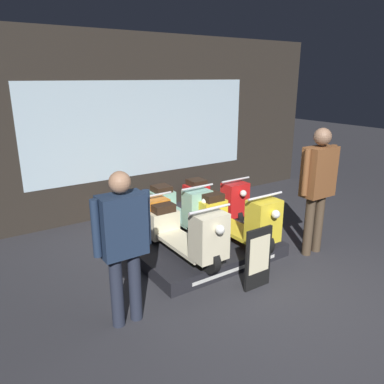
{
  "coord_description": "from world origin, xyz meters",
  "views": [
    {
      "loc": [
        -3.12,
        -2.25,
        2.46
      ],
      "look_at": [
        -0.1,
        2.27,
        0.78
      ],
      "focal_mm": 35.0,
      "sensor_mm": 36.0,
      "label": 1
    }
  ],
  "objects_px": {
    "scooter_backrow_0": "(138,215)",
    "scooter_backrow_2": "(215,198)",
    "scooter_display_left": "(184,231)",
    "person_right_browsing": "(318,180)",
    "price_sign_board": "(258,258)",
    "person_left_browsing": "(123,237)",
    "scooter_display_right": "(235,218)",
    "scooter_backrow_1": "(179,206)"
  },
  "relations": [
    {
      "from": "scooter_backrow_0",
      "to": "scooter_backrow_2",
      "type": "height_order",
      "value": "same"
    },
    {
      "from": "scooter_display_left",
      "to": "person_right_browsing",
      "type": "relative_size",
      "value": 0.89
    },
    {
      "from": "scooter_backrow_0",
      "to": "person_right_browsing",
      "type": "bearing_deg",
      "value": -48.05
    },
    {
      "from": "scooter_display_left",
      "to": "scooter_backrow_2",
      "type": "height_order",
      "value": "scooter_display_left"
    },
    {
      "from": "scooter_backrow_2",
      "to": "person_right_browsing",
      "type": "xyz_separation_m",
      "value": [
        0.25,
        -2.01,
        0.76
      ]
    },
    {
      "from": "scooter_backrow_0",
      "to": "price_sign_board",
      "type": "bearing_deg",
      "value": -77.84
    },
    {
      "from": "price_sign_board",
      "to": "scooter_display_left",
      "type": "bearing_deg",
      "value": 116.21
    },
    {
      "from": "scooter_display_left",
      "to": "person_left_browsing",
      "type": "distance_m",
      "value": 1.39
    },
    {
      "from": "scooter_display_left",
      "to": "person_right_browsing",
      "type": "distance_m",
      "value": 1.98
    },
    {
      "from": "scooter_backrow_0",
      "to": "person_right_browsing",
      "type": "xyz_separation_m",
      "value": [
        1.8,
        -2.01,
        0.76
      ]
    },
    {
      "from": "scooter_display_right",
      "to": "scooter_display_left",
      "type": "bearing_deg",
      "value": 180.0
    },
    {
      "from": "scooter_backrow_1",
      "to": "scooter_backrow_2",
      "type": "height_order",
      "value": "same"
    },
    {
      "from": "scooter_backrow_2",
      "to": "person_right_browsing",
      "type": "height_order",
      "value": "person_right_browsing"
    },
    {
      "from": "person_left_browsing",
      "to": "scooter_backrow_1",
      "type": "bearing_deg",
      "value": 46.97
    },
    {
      "from": "person_right_browsing",
      "to": "person_left_browsing",
      "type": "bearing_deg",
      "value": -180.0
    },
    {
      "from": "person_right_browsing",
      "to": "price_sign_board",
      "type": "bearing_deg",
      "value": -168.79
    },
    {
      "from": "scooter_display_right",
      "to": "person_right_browsing",
      "type": "distance_m",
      "value": 1.26
    },
    {
      "from": "scooter_display_left",
      "to": "person_left_browsing",
      "type": "xyz_separation_m",
      "value": [
        -1.13,
        -0.67,
        0.44
      ]
    },
    {
      "from": "scooter_backrow_0",
      "to": "scooter_backrow_1",
      "type": "bearing_deg",
      "value": 0.0
    },
    {
      "from": "scooter_backrow_1",
      "to": "price_sign_board",
      "type": "distance_m",
      "value": 2.29
    },
    {
      "from": "scooter_backrow_1",
      "to": "price_sign_board",
      "type": "bearing_deg",
      "value": -97.21
    },
    {
      "from": "person_right_browsing",
      "to": "scooter_backrow_1",
      "type": "bearing_deg",
      "value": 117.13
    },
    {
      "from": "scooter_display_left",
      "to": "person_right_browsing",
      "type": "height_order",
      "value": "person_right_browsing"
    },
    {
      "from": "scooter_display_right",
      "to": "person_left_browsing",
      "type": "relative_size",
      "value": 0.99
    },
    {
      "from": "person_left_browsing",
      "to": "scooter_backrow_0",
      "type": "bearing_deg",
      "value": 61.32
    },
    {
      "from": "scooter_display_left",
      "to": "scooter_backrow_0",
      "type": "xyz_separation_m",
      "value": [
        -0.03,
        1.33,
        -0.19
      ]
    },
    {
      "from": "scooter_display_left",
      "to": "scooter_backrow_1",
      "type": "height_order",
      "value": "scooter_display_left"
    },
    {
      "from": "scooter_display_left",
      "to": "person_right_browsing",
      "type": "xyz_separation_m",
      "value": [
        1.78,
        -0.67,
        0.57
      ]
    },
    {
      "from": "scooter_backrow_0",
      "to": "scooter_backrow_2",
      "type": "distance_m",
      "value": 1.55
    },
    {
      "from": "scooter_display_right",
      "to": "scooter_backrow_2",
      "type": "xyz_separation_m",
      "value": [
        0.64,
        1.33,
        -0.19
      ]
    },
    {
      "from": "scooter_display_left",
      "to": "scooter_display_right",
      "type": "distance_m",
      "value": 0.88
    },
    {
      "from": "scooter_backrow_1",
      "to": "price_sign_board",
      "type": "xyz_separation_m",
      "value": [
        -0.29,
        -2.27,
        0.06
      ]
    },
    {
      "from": "scooter_backrow_2",
      "to": "price_sign_board",
      "type": "relative_size",
      "value": 2.08
    },
    {
      "from": "scooter_display_left",
      "to": "scooter_backrow_1",
      "type": "distance_m",
      "value": 1.54
    },
    {
      "from": "scooter_backrow_0",
      "to": "person_right_browsing",
      "type": "height_order",
      "value": "person_right_browsing"
    },
    {
      "from": "scooter_backrow_0",
      "to": "scooter_display_right",
      "type": "bearing_deg",
      "value": -55.72
    },
    {
      "from": "scooter_backrow_1",
      "to": "person_right_browsing",
      "type": "height_order",
      "value": "person_right_browsing"
    },
    {
      "from": "scooter_backrow_0",
      "to": "price_sign_board",
      "type": "distance_m",
      "value": 2.32
    },
    {
      "from": "scooter_display_left",
      "to": "scooter_backrow_2",
      "type": "distance_m",
      "value": 2.03
    },
    {
      "from": "scooter_display_left",
      "to": "scooter_backrow_2",
      "type": "bearing_deg",
      "value": 41.25
    },
    {
      "from": "scooter_display_left",
      "to": "scooter_backrow_2",
      "type": "xyz_separation_m",
      "value": [
        1.52,
        1.33,
        -0.19
      ]
    },
    {
      "from": "scooter_display_right",
      "to": "scooter_backrow_0",
      "type": "distance_m",
      "value": 1.63
    }
  ]
}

